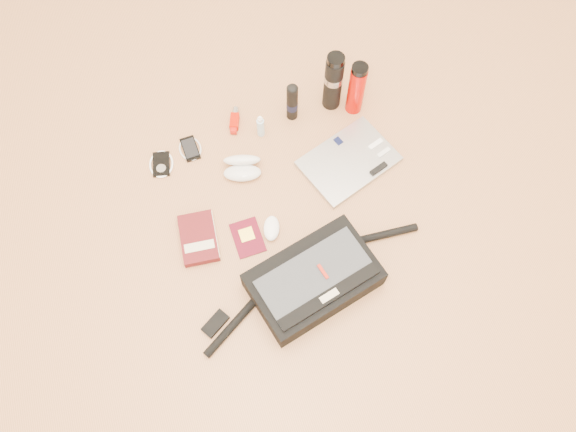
% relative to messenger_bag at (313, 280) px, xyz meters
% --- Properties ---
extents(ground, '(4.00, 4.00, 0.00)m').
position_rel_messenger_bag_xyz_m(ground, '(0.02, 0.21, -0.05)').
color(ground, '#B5794B').
rests_on(ground, ground).
extents(messenger_bag, '(0.83, 0.34, 0.12)m').
position_rel_messenger_bag_xyz_m(messenger_bag, '(0.00, 0.00, 0.00)').
color(messenger_bag, black).
rests_on(messenger_bag, ground).
extents(laptop, '(0.39, 0.33, 0.03)m').
position_rel_messenger_bag_xyz_m(laptop, '(0.29, 0.40, -0.04)').
color(laptop, '#A4A4A6').
rests_on(laptop, ground).
extents(book, '(0.14, 0.20, 0.03)m').
position_rel_messenger_bag_xyz_m(book, '(-0.32, 0.28, -0.04)').
color(book, '#4D0E12').
rests_on(book, ground).
extents(passport, '(0.10, 0.14, 0.01)m').
position_rel_messenger_bag_xyz_m(passport, '(-0.16, 0.24, -0.05)').
color(passport, '#4E0614').
rests_on(passport, ground).
extents(mouse, '(0.09, 0.11, 0.03)m').
position_rel_messenger_bag_xyz_m(mouse, '(-0.07, 0.24, -0.04)').
color(mouse, white).
rests_on(mouse, ground).
extents(sunglasses_case, '(0.17, 0.15, 0.08)m').
position_rel_messenger_bag_xyz_m(sunglasses_case, '(-0.10, 0.50, -0.02)').
color(sunglasses_case, silver).
rests_on(sunglasses_case, ground).
extents(ipod, '(0.11, 0.11, 0.01)m').
position_rel_messenger_bag_xyz_m(ipod, '(-0.38, 0.62, -0.05)').
color(ipod, black).
rests_on(ipod, ground).
extents(phone, '(0.09, 0.11, 0.01)m').
position_rel_messenger_bag_xyz_m(phone, '(-0.26, 0.65, -0.05)').
color(phone, black).
rests_on(phone, ground).
extents(inhaler, '(0.06, 0.11, 0.03)m').
position_rel_messenger_bag_xyz_m(inhaler, '(-0.07, 0.71, -0.04)').
color(inhaler, '#AB0E00').
rests_on(inhaler, ground).
extents(spray_bottle, '(0.03, 0.03, 0.11)m').
position_rel_messenger_bag_xyz_m(spray_bottle, '(0.02, 0.63, -0.01)').
color(spray_bottle, '#ABD0E7').
rests_on(spray_bottle, ground).
extents(aerosol_can, '(0.05, 0.05, 0.18)m').
position_rel_messenger_bag_xyz_m(aerosol_can, '(0.15, 0.67, 0.04)').
color(aerosol_can, black).
rests_on(aerosol_can, ground).
extents(thermos_black, '(0.08, 0.08, 0.27)m').
position_rel_messenger_bag_xyz_m(thermos_black, '(0.32, 0.68, 0.08)').
color(thermos_black, black).
rests_on(thermos_black, ground).
extents(thermos_red, '(0.08, 0.08, 0.25)m').
position_rel_messenger_bag_xyz_m(thermos_red, '(0.39, 0.63, 0.07)').
color(thermos_red, '#B70800').
rests_on(thermos_red, ground).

